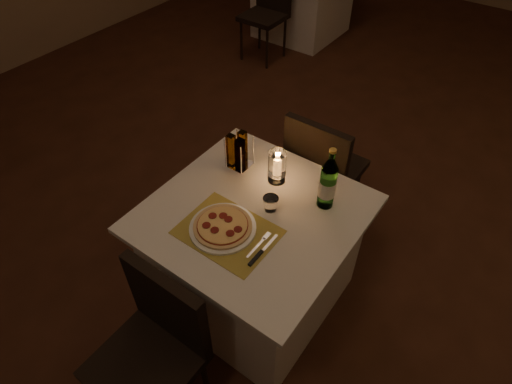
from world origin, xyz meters
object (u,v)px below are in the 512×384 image
Objects in this scene: chair_far at (321,165)px; plate at (223,228)px; hurricane_candle at (277,165)px; main_table at (254,256)px; neighbor_table_left at (303,2)px; tumbler at (271,204)px; chair_near at (156,340)px; pizza at (223,226)px; water_bottle at (328,184)px.

chair_far reaches higher than plate.
main_table is at bearing -81.99° from hurricane_candle.
neighbor_table_left is at bearing 115.49° from plate.
hurricane_candle is at bearing 115.83° from tumbler.
chair_near is at bearing -87.87° from hurricane_candle.
chair_far is 3.21× the size of pizza.
tumbler is at bearing 65.83° from pizza.
main_table is 3.75m from neighbor_table_left.
tumbler is 0.22× the size of water_bottle.
tumbler is at bearing -136.53° from water_bottle.
chair_far is at bearing 86.79° from pizza.
tumbler is at bearing -84.88° from chair_far.
plate is at bearing -64.51° from neighbor_table_left.
main_table is 12.80× the size of tumbler.
pizza is at bearing -114.17° from tumbler.
pizza is at bearing -91.82° from hurricane_candle.
plate is (-0.05, 0.53, 0.20)m from chair_near.
chair_far is 0.55m from hurricane_candle.
water_bottle is (0.31, 0.43, 0.11)m from pizza.
neighbor_table_left is (-1.67, 3.51, -0.39)m from pizza.
neighbor_table_left is at bearing 123.38° from chair_far.
main_table is 0.54m from hurricane_candle.
neighbor_table_left is (-1.98, 3.08, -0.51)m from water_bottle.
water_bottle is 0.30m from hurricane_candle.
hurricane_candle is (0.01, 0.44, 0.08)m from pizza.
chair_far is at bearing 90.00° from main_table.
hurricane_candle is at bearing 92.13° from chair_near.
water_bottle reaches higher than chair_near.
plate is 0.55m from water_bottle.
hurricane_candle is at bearing 88.19° from plate.
pizza is 0.80× the size of water_bottle.
main_table is at bearing -62.64° from neighbor_table_left.
water_bottle is (0.26, -0.46, 0.33)m from chair_far.
chair_far is at bearing 90.00° from chair_near.
main_table is at bearing 90.00° from chair_near.
tumbler is 0.23m from hurricane_candle.
water_bottle reaches higher than pizza.
main_table is 1.00× the size of neighbor_table_left.
hurricane_candle is (-0.09, 0.20, 0.07)m from tumbler.
main_table is 0.74m from chair_far.
plate is 0.91× the size of water_bottle.
chair_far is (-0.00, 0.71, 0.18)m from main_table.
chair_near is 0.57m from plate.
hurricane_candle is at bearing -61.23° from neighbor_table_left.
chair_near is at bearing -90.00° from chair_far.
water_bottle reaches higher than main_table.
pizza is at bearing -105.54° from main_table.
hurricane_candle is at bearing 178.96° from water_bottle.
pizza reaches higher than main_table.
plate is (-0.05, -0.89, 0.20)m from chair_far.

